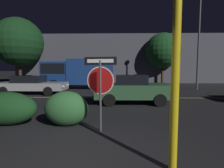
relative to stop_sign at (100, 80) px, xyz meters
name	(u,v)px	position (x,y,z in m)	size (l,w,h in m)	color
ground_plane	(71,163)	(-0.40, -1.72, -1.47)	(260.00, 260.00, 0.00)	black
road_center_stripe	(103,98)	(-0.40, 5.81, -1.47)	(33.88, 0.12, 0.01)	gold
stop_sign	(100,80)	(0.00, 0.00, 0.00)	(0.91, 0.22, 2.10)	#4C4C51
yellow_pole_right	(175,79)	(1.43, -1.91, 0.13)	(0.14, 0.14, 3.22)	yellow
hedge_bush_1	(6,108)	(-3.04, 0.51, -0.95)	(1.94, 1.00, 1.05)	#19421E
hedge_bush_2	(67,108)	(-1.11, 0.49, -0.93)	(1.37, 0.91, 1.08)	#2D6633
passing_car_1	(31,85)	(-5.59, 7.33, -0.81)	(4.93, 1.88, 1.31)	#9E9EA3
passing_car_2	(132,89)	(1.29, 4.16, -0.73)	(3.97, 1.94, 1.48)	#335B38
delivery_truck	(77,72)	(-3.17, 11.01, 0.02)	(6.36, 2.62, 2.63)	navy
street_lamp	(199,24)	(7.37, 10.24, 3.99)	(0.50, 0.50, 8.26)	#4C4C51
tree_0	(163,51)	(5.96, 16.17, 2.43)	(4.17, 4.17, 6.00)	#422D1E
tree_1	(19,42)	(-10.89, 15.50, 3.37)	(5.58, 5.58, 7.63)	#422D1E
building_backdrop	(127,60)	(1.95, 19.30, 1.57)	(28.51, 4.83, 6.09)	#4C4C56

